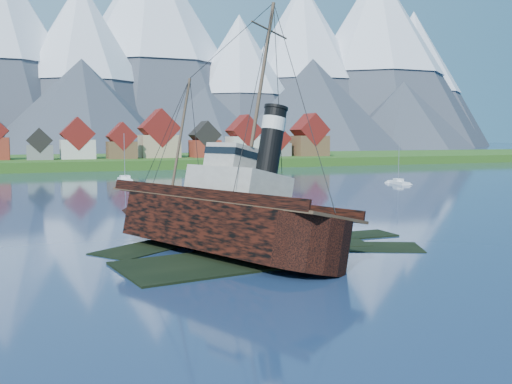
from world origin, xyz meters
name	(u,v)px	position (x,y,z in m)	size (l,w,h in m)	color
ground	(252,255)	(0.00, 0.00, 0.00)	(1400.00, 1400.00, 0.00)	navy
shoal	(261,253)	(1.78, 2.15, -0.35)	(31.71, 21.24, 1.14)	black
shore_bank	(80,165)	(0.00, 170.00, 0.00)	(600.00, 80.00, 3.20)	#2B4D16
seawall	(91,171)	(0.00, 132.00, 0.00)	(600.00, 2.50, 2.00)	#3F3D38
mountains	(43,44)	(-0.79, 481.26, 89.34)	(965.00, 340.00, 205.00)	#2D333D
tugboat_wreck	(211,217)	(-2.56, 3.99, 3.06)	(7.14, 30.74, 24.36)	black
sailboat_d	(398,183)	(58.17, 58.45, 0.23)	(3.00, 7.56, 10.04)	white
sailboat_e	(125,180)	(3.01, 88.12, 0.26)	(3.07, 10.27, 11.78)	white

